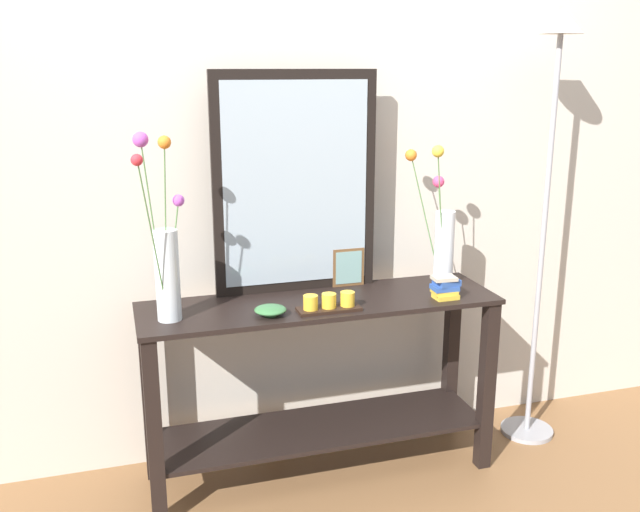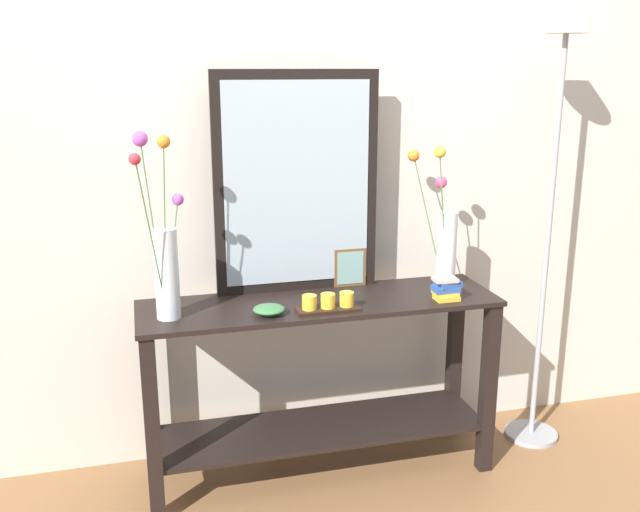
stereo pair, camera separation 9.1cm
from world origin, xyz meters
TOP-DOWN VIEW (x-y plane):
  - ground_plane at (0.00, 0.00)m, footprint 7.00×6.00m
  - wall_back at (0.00, 0.32)m, footprint 6.40×0.08m
  - console_table at (0.00, 0.00)m, footprint 1.43×0.40m
  - mirror_leaning at (-0.05, 0.17)m, footprint 0.67×0.03m
  - tall_vase_left at (-0.59, -0.04)m, footprint 0.18×0.21m
  - vase_right at (0.55, 0.06)m, footprint 0.19×0.19m
  - candle_tray at (0.00, -0.12)m, footprint 0.24×0.09m
  - picture_frame_small at (0.17, 0.16)m, footprint 0.14×0.01m
  - decorative_bowl at (-0.23, -0.11)m, footprint 0.12×0.12m
  - book_stack at (0.49, -0.11)m, footprint 0.11×0.09m
  - floor_lamp at (1.03, 0.03)m, footprint 0.24×0.24m

SIDE VIEW (x-z plane):
  - ground_plane at x=0.00m, z-range -0.02..0.00m
  - console_table at x=0.00m, z-range 0.09..0.85m
  - decorative_bowl at x=-0.23m, z-range 0.77..0.80m
  - candle_tray at x=0.00m, z-range 0.76..0.82m
  - book_stack at x=0.49m, z-range 0.76..0.86m
  - picture_frame_small at x=0.17m, z-range 0.76..0.93m
  - vase_right at x=0.55m, z-range 0.67..1.27m
  - tall_vase_left at x=-0.59m, z-range 0.65..1.33m
  - mirror_leaning at x=-0.05m, z-range 0.76..1.66m
  - floor_lamp at x=1.03m, z-range 0.33..2.22m
  - wall_back at x=0.00m, z-range 0.00..2.70m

